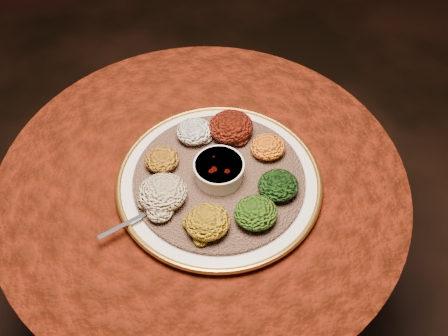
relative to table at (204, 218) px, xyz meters
name	(u,v)px	position (x,y,z in m)	size (l,w,h in m)	color
table	(204,218)	(0.00, 0.00, 0.00)	(0.96, 0.96, 0.73)	black
platter	(219,181)	(0.03, -0.03, 0.19)	(0.60, 0.60, 0.02)	beige
injera	(219,178)	(0.03, -0.03, 0.20)	(0.39, 0.39, 0.01)	#8B5C45
stew_bowl	(219,170)	(0.03, -0.03, 0.24)	(0.11, 0.11, 0.05)	silver
spoon	(150,211)	(-0.14, -0.08, 0.21)	(0.15, 0.05, 0.01)	silver
portion_ayib	(194,131)	(0.01, 0.10, 0.23)	(0.09, 0.08, 0.04)	white
portion_kitfo	(231,127)	(0.10, 0.08, 0.23)	(0.11, 0.10, 0.05)	black
portion_tikil	(268,147)	(0.16, 0.00, 0.23)	(0.08, 0.08, 0.04)	#C17110
portion_gomen	(278,185)	(0.14, -0.11, 0.23)	(0.09, 0.09, 0.04)	black
portion_mixveg	(256,213)	(0.07, -0.16, 0.23)	(0.09, 0.09, 0.04)	#9D2B0A
portion_kik	(208,222)	(-0.03, -0.15, 0.23)	(0.10, 0.09, 0.05)	#A3780E
portion_timatim	(163,193)	(-0.10, -0.06, 0.23)	(0.11, 0.10, 0.05)	maroon
portion_shiro	(162,159)	(-0.08, 0.04, 0.23)	(0.08, 0.08, 0.04)	#A55B13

